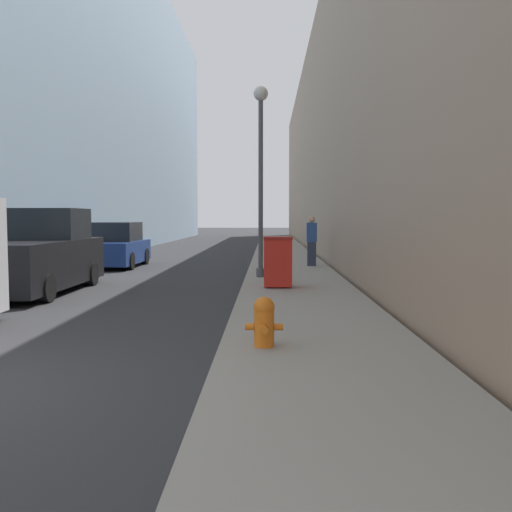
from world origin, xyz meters
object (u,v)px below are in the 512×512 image
at_px(fire_hydrant, 264,321).
at_px(parked_sedan_near, 116,247).
at_px(pedestrian_on_sidewalk, 312,241).
at_px(trash_bin, 278,261).
at_px(lamppost, 261,158).
at_px(pickup_truck, 36,257).

height_order(fire_hydrant, parked_sedan_near, parked_sedan_near).
xyz_separation_m(parked_sedan_near, pedestrian_on_sidewalk, (7.30, -1.23, 0.27)).
relative_size(trash_bin, pedestrian_on_sidewalk, 0.71).
bearing_deg(trash_bin, parked_sedan_near, 128.68).
xyz_separation_m(lamppost, pedestrian_on_sidewalk, (1.76, 3.83, -2.53)).
relative_size(lamppost, pedestrian_on_sidewalk, 3.08).
bearing_deg(fire_hydrant, trash_bin, 87.40).
distance_m(trash_bin, pedestrian_on_sidewalk, 6.40).
height_order(lamppost, pickup_truck, lamppost).
xyz_separation_m(fire_hydrant, pedestrian_on_sidewalk, (1.60, 12.73, 0.54)).
xyz_separation_m(fire_hydrant, parked_sedan_near, (-5.70, 13.96, 0.26)).
height_order(fire_hydrant, lamppost, lamppost).
bearing_deg(lamppost, parked_sedan_near, 137.61).
distance_m(fire_hydrant, lamppost, 9.42).
height_order(fire_hydrant, pedestrian_on_sidewalk, pedestrian_on_sidewalk).
height_order(trash_bin, lamppost, lamppost).
distance_m(fire_hydrant, pedestrian_on_sidewalk, 12.84).
height_order(trash_bin, pedestrian_on_sidewalk, pedestrian_on_sidewalk).
height_order(parked_sedan_near, pedestrian_on_sidewalk, pedestrian_on_sidewalk).
distance_m(fire_hydrant, pickup_truck, 8.76).
xyz_separation_m(lamppost, pickup_truck, (-5.58, -2.30, -2.68)).
relative_size(fire_hydrant, trash_bin, 0.53).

